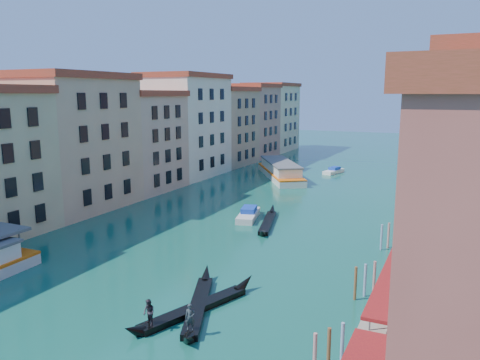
% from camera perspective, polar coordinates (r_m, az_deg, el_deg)
% --- Properties ---
extents(left_bank_palazzos, '(12.80, 128.40, 21.00)m').
position_cam_1_polar(left_bank_palazzos, '(92.77, -8.62, 5.90)').
color(left_bank_palazzos, beige).
rests_on(left_bank_palazzos, ground).
extents(quay, '(4.00, 140.00, 1.00)m').
position_cam_1_polar(quay, '(79.06, 22.13, -2.31)').
color(quay, gray).
rests_on(quay, ground).
extents(restaurant_awnings, '(3.20, 44.55, 3.12)m').
position_cam_1_polar(restaurant_awnings, '(38.06, 18.94, -11.69)').
color(restaurant_awnings, maroon).
rests_on(restaurant_awnings, ground).
extents(mooring_poles_right, '(1.44, 54.24, 3.20)m').
position_cam_1_polar(mooring_poles_right, '(44.39, 15.64, -10.61)').
color(mooring_poles_right, brown).
rests_on(mooring_poles_right, ground).
extents(vaporetto_far, '(16.51, 21.84, 3.37)m').
position_cam_1_polar(vaporetto_far, '(95.88, 4.93, 1.19)').
color(vaporetto_far, silver).
rests_on(vaporetto_far, ground).
extents(gondola_fore, '(6.17, 12.86, 2.70)m').
position_cam_1_polar(gondola_fore, '(38.86, -5.10, -14.74)').
color(gondola_fore, black).
rests_on(gondola_fore, ground).
extents(gondola_right, '(5.48, 12.94, 2.67)m').
position_cam_1_polar(gondola_right, '(38.22, -5.84, -15.11)').
color(gondola_right, black).
rests_on(gondola_right, ground).
extents(gondola_far, '(4.48, 13.29, 1.91)m').
position_cam_1_polar(gondola_far, '(62.11, 3.43, -5.01)').
color(gondola_far, black).
rests_on(gondola_far, ground).
extents(motorboat_mid, '(3.98, 7.55, 1.49)m').
position_cam_1_polar(motorboat_mid, '(64.74, 1.04, -4.17)').
color(motorboat_mid, silver).
rests_on(motorboat_mid, ground).
extents(motorboat_far, '(3.43, 6.61, 1.31)m').
position_cam_1_polar(motorboat_far, '(103.04, 11.35, 1.11)').
color(motorboat_far, white).
rests_on(motorboat_far, ground).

